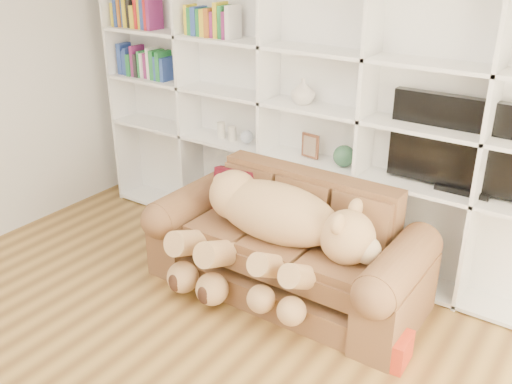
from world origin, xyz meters
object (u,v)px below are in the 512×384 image
Objects in this scene: tv at (471,147)px; gift_box at (389,347)px; teddy_bear at (271,227)px; sofa at (288,251)px.

gift_box is at bearing -94.51° from tv.
gift_box is (1.03, -0.16, -0.50)m from teddy_bear.
sofa is 8.10× the size of gift_box.
teddy_bear is 1.29× the size of tv.
sofa is 1.82× the size of tv.
sofa is 1.53m from tv.
tv reaches higher than sofa.
tv reaches higher than gift_box.
teddy_bear is 5.72× the size of gift_box.
sofa is 0.33m from teddy_bear.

